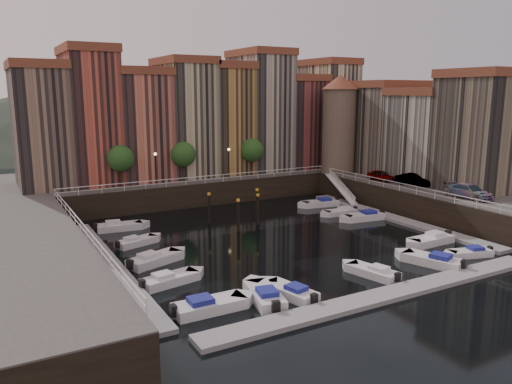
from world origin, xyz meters
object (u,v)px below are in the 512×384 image
mooring_pilings (241,210)px  boat_left_2 (154,260)px  car_b (414,181)px  car_c (469,192)px  car_a (381,176)px  gangway (341,187)px  boat_left_1 (169,280)px  corner_tower (339,123)px  boat_left_0 (208,306)px

mooring_pilings → boat_left_2: bearing=-147.1°
car_b → car_c: (-0.32, -8.19, 0.02)m
mooring_pilings → car_a: 20.71m
gangway → boat_left_1: 34.68m
boat_left_1 → car_a: (33.62, 13.27, 3.31)m
boat_left_2 → car_b: (34.21, 3.59, 3.35)m
corner_tower → boat_left_2: (-32.62, -16.58, -9.80)m
boat_left_0 → corner_tower: bearing=40.4°
boat_left_2 → car_b: car_b is taller
car_a → car_b: (1.03, -4.70, 0.08)m
mooring_pilings → gangway: bearing=13.0°
corner_tower → boat_left_1: (-33.06, -21.56, -9.83)m
mooring_pilings → corner_tower: bearing=22.9°
car_c → boat_left_0: bearing=-172.3°
corner_tower → car_a: corner_tower is taller
boat_left_1 → car_b: (34.65, 8.57, 3.39)m
boat_left_1 → car_b: bearing=2.9°
car_b → car_c: size_ratio=0.86×
corner_tower → mooring_pilings: (-20.05, -8.46, -8.54)m
corner_tower → car_c: corner_tower is taller
mooring_pilings → boat_left_0: (-12.34, -19.03, -1.25)m
mooring_pilings → car_a: (20.61, 0.18, 2.02)m
gangway → car_c: car_c is taller
car_a → car_b: size_ratio=0.86×
gangway → car_a: (3.46, -3.78, 1.76)m
corner_tower → boat_left_0: corner_tower is taller
mooring_pilings → car_b: car_b is taller
car_c → gangway: bearing=101.1°
car_a → car_c: car_c is taller
car_b → car_c: car_c is taller
boat_left_0 → boat_left_1: size_ratio=1.07×
boat_left_0 → boat_left_2: size_ratio=0.99×
gangway → boat_left_1: bearing=-150.5°
gangway → boat_left_2: bearing=-157.9°
car_a → car_c: bearing=-88.5°
boat_left_0 → mooring_pilings: bearing=57.2°
gangway → car_c: size_ratio=1.56×
boat_left_1 → car_a: car_a is taller
boat_left_1 → car_c: 34.50m
boat_left_1 → car_c: size_ratio=0.92×
corner_tower → gangway: 9.86m
boat_left_2 → car_b: size_ratio=1.15×
mooring_pilings → boat_left_0: mooring_pilings is taller
car_a → car_b: 4.81m
car_b → mooring_pilings: bearing=155.0°
boat_left_0 → car_b: car_b is taller
corner_tower → boat_left_1: 40.67m
boat_left_1 → boat_left_2: bearing=73.9°
gangway → mooring_pilings: (-17.15, -3.96, -0.27)m
mooring_pilings → boat_left_2: (-12.57, -8.12, -1.25)m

